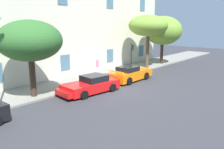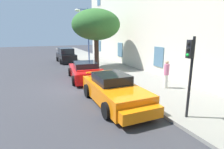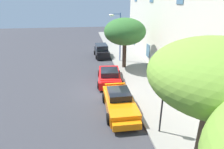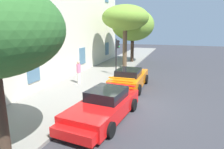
{
  "view_description": "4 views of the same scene",
  "coord_description": "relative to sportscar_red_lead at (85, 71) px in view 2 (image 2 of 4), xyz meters",
  "views": [
    {
      "loc": [
        -13.68,
        -11.86,
        5.24
      ],
      "look_at": [
        0.47,
        0.37,
        1.12
      ],
      "focal_mm": 36.6,
      "sensor_mm": 36.0,
      "label": 1
    },
    {
      "loc": [
        10.94,
        -2.73,
        3.37
      ],
      "look_at": [
        2.28,
        1.1,
        1.16
      ],
      "focal_mm": 28.51,
      "sensor_mm": 36.0,
      "label": 2
    },
    {
      "loc": [
        15.1,
        -1.55,
        7.48
      ],
      "look_at": [
        0.94,
        0.53,
        1.8
      ],
      "focal_mm": 30.99,
      "sensor_mm": 36.0,
      "label": 3
    },
    {
      "loc": [
        -9.79,
        -2.49,
        4.21
      ],
      "look_at": [
        0.5,
        1.01,
        1.6
      ],
      "focal_mm": 31.75,
      "sensor_mm": 36.0,
      "label": 4
    }
  ],
  "objects": [
    {
      "name": "hatchback_parked",
      "position": [
        -8.54,
        0.08,
        0.17
      ],
      "size": [
        3.94,
        1.99,
        1.67
      ],
      "color": "black",
      "rests_on": "ground"
    },
    {
      "name": "tree_far_end",
      "position": [
        -3.5,
        2.17,
        3.53
      ],
      "size": [
        4.49,
        4.49,
        5.43
      ],
      "color": "#38281E",
      "rests_on": "sidewalk"
    },
    {
      "name": "sportscar_yellow_flank",
      "position": [
        5.48,
        0.02,
        0.04
      ],
      "size": [
        4.88,
        2.15,
        1.4
      ],
      "color": "orange",
      "rests_on": "ground"
    },
    {
      "name": "traffic_light",
      "position": [
        8.08,
        1.82,
        1.69
      ],
      "size": [
        0.22,
        0.36,
        3.12
      ],
      "color": "black",
      "rests_on": "sidewalk"
    },
    {
      "name": "street_lamp",
      "position": [
        -6.0,
        1.73,
        3.53
      ],
      "size": [
        0.44,
        1.42,
        5.77
      ],
      "color": "#3F5999",
      "rests_on": "sidewalk"
    },
    {
      "name": "ground_plane",
      "position": [
        1.87,
        -0.68,
        -0.59
      ],
      "size": [
        80.0,
        80.0,
        0.0
      ],
      "primitive_type": "plane",
      "color": "#333338"
    },
    {
      "name": "sportscar_red_lead",
      "position": [
        0.0,
        0.0,
        0.0
      ],
      "size": [
        5.09,
        2.54,
        1.34
      ],
      "color": "red",
      "rests_on": "ground"
    },
    {
      "name": "pedestrian_admiring",
      "position": [
        4.7,
        3.71,
        0.42
      ],
      "size": [
        0.34,
        0.34,
        1.68
      ],
      "color": "silver",
      "rests_on": "sidewalk"
    },
    {
      "name": "sidewalk",
      "position": [
        1.87,
        3.28,
        -0.52
      ],
      "size": [
        60.0,
        4.15,
        0.14
      ],
      "primitive_type": "cube",
      "color": "gray",
      "rests_on": "ground"
    }
  ]
}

